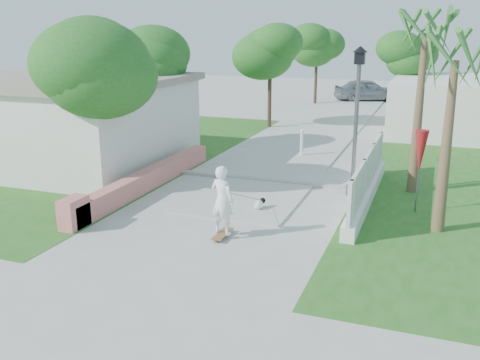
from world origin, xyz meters
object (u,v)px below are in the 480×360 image
at_px(street_lamp, 356,116).
at_px(parked_car, 367,90).
at_px(patio_umbrella, 420,153).
at_px(dog, 259,204).
at_px(skateboarder, 234,197).
at_px(bollard, 302,142).

bearing_deg(street_lamp, parked_car, 96.26).
xyz_separation_m(street_lamp, patio_umbrella, (1.90, -1.00, -0.74)).
xyz_separation_m(patio_umbrella, parked_car, (-4.42, 23.96, -0.91)).
height_order(street_lamp, parked_car, street_lamp).
bearing_deg(dog, parked_car, 111.60).
xyz_separation_m(street_lamp, parked_car, (-2.52, 22.96, -1.65)).
distance_m(patio_umbrella, skateboarder, 5.21).
relative_size(patio_umbrella, dog, 4.64).
distance_m(street_lamp, dog, 3.94).
bearing_deg(skateboarder, patio_umbrella, -134.52).
bearing_deg(patio_umbrella, dog, -161.39).
distance_m(street_lamp, bollard, 5.56).
distance_m(skateboarder, parked_car, 26.72).
xyz_separation_m(bollard, skateboarder, (0.27, -8.26, 0.21)).
bearing_deg(street_lamp, patio_umbrella, -27.76).
bearing_deg(patio_umbrella, bollard, 129.91).
distance_m(patio_umbrella, parked_car, 24.38).
bearing_deg(street_lamp, skateboarder, -122.87).
bearing_deg(parked_car, dog, 157.15).
bearing_deg(parked_car, street_lamp, 162.69).
bearing_deg(dog, bollard, 115.03).
distance_m(patio_umbrella, dog, 4.58).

